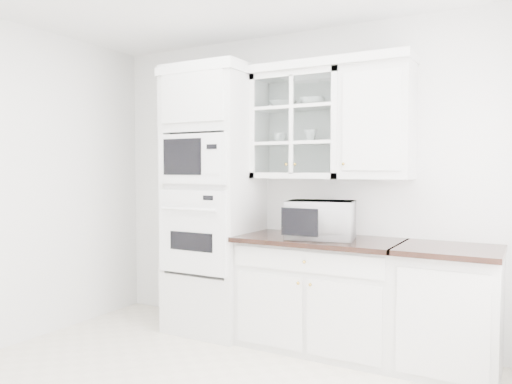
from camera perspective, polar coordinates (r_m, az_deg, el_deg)
The scene contains 12 objects.
room_shell at distance 3.33m, azimuth -3.75°, elevation 7.80°, with size 4.00×3.50×2.70m.
oven_column at distance 4.56m, azimuth -4.87°, elevation -0.89°, with size 0.76×0.68×2.40m.
base_cabinet_run at distance 4.22m, azimuth 7.31°, elevation -11.33°, with size 1.32×0.67×0.92m.
extra_base_cabinet at distance 3.97m, azimuth 21.15°, elevation -12.39°, with size 0.72×0.67×0.92m.
upper_cabinet_glass at distance 4.33m, azimuth 5.00°, elevation 7.53°, with size 0.80×0.33×0.90m.
upper_cabinet_solid at distance 4.10m, azimuth 13.71°, elevation 7.74°, with size 0.55×0.33×0.90m, color silver.
crown_molding at distance 4.42m, azimuth 3.62°, elevation 13.78°, with size 2.14×0.38×0.07m, color white.
countertop_microwave at distance 4.06m, azimuth 7.45°, elevation -3.13°, with size 0.53×0.44×0.31m, color white.
bowl_a at distance 4.41m, azimuth 3.10°, elevation 9.92°, with size 0.24×0.24×0.06m, color white.
bowl_b at distance 4.30m, azimuth 6.48°, elevation 10.16°, with size 0.21×0.21×0.07m, color white.
cup_a at distance 4.40m, azimuth 2.75°, elevation 6.19°, with size 0.11×0.11×0.09m, color white.
cup_b at distance 4.27m, azimuth 6.24°, elevation 6.43°, with size 0.11×0.11×0.11m, color white.
Camera 1 is at (1.81, -2.35, 1.48)m, focal length 35.00 mm.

